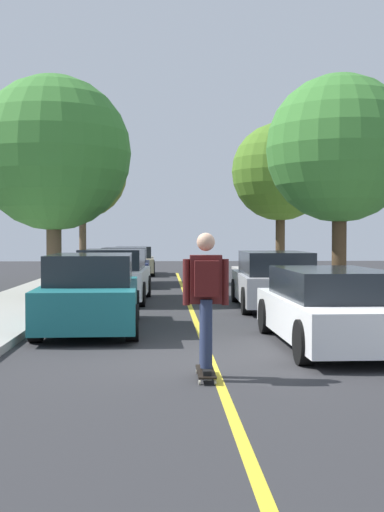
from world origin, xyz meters
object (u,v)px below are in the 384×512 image
object	(u,v)px
street_tree_left_nearest	(53,154)
street_tree_right_near	(280,172)
parked_car_right_nearest	(332,308)
skateboarder	(206,293)
parked_car_left_nearest	(91,293)
parked_car_left_far	(125,267)
parked_car_left_near	(113,276)
parked_car_right_near	(274,280)
skateboard	(206,372)
street_tree_right_nearest	(340,149)
parked_car_left_farthest	(133,261)
street_tree_left_near	(82,174)

from	to	relation	value
street_tree_left_nearest	street_tree_right_near	bearing A→B (deg)	40.09
parked_car_right_nearest	skateboarder	distance (m)	3.40
parked_car_left_nearest	parked_car_left_far	bearing A→B (deg)	90.00
parked_car_left_nearest	parked_car_left_near	distance (m)	5.70
street_tree_left_nearest	parked_car_right_nearest	bearing A→B (deg)	-54.87
parked_car_left_nearest	parked_car_right_near	size ratio (longest dim) A/B	1.01
parked_car_left_near	parked_car_right_near	bearing A→B (deg)	-24.95
parked_car_left_near	street_tree_right_near	distance (m)	9.65
parked_car_right_nearest	skateboarder	size ratio (longest dim) A/B	2.62
parked_car_left_near	skateboard	world-z (taller)	parked_car_left_near
street_tree_left_nearest	street_tree_right_nearest	distance (m)	7.88
street_tree_left_nearest	street_tree_right_nearest	bearing A→B (deg)	-16.95
parked_car_left_farthest	parked_car_left_far	bearing A→B (deg)	-89.99
parked_car_left_far	street_tree_right_near	size ratio (longest dim) A/B	0.68
street_tree_right_nearest	skateboarder	world-z (taller)	street_tree_right_nearest
skateboard	skateboarder	distance (m)	1.01
parked_car_left_near	skateboard	bearing A→B (deg)	-79.44
street_tree_left_nearest	skateboarder	xyz separation A→B (m)	(3.61, -10.83, -3.04)
parked_car_left_near	street_tree_left_near	distance (m)	8.31
parked_car_left_farthest	skateboarder	world-z (taller)	skateboarder
skateboard	skateboarder	world-z (taller)	skateboarder
skateboard	parked_car_left_nearest	bearing A→B (deg)	112.56
parked_car_left_far	street_tree_left_nearest	size ratio (longest dim) A/B	0.65
parked_car_right_near	street_tree_left_nearest	world-z (taller)	street_tree_left_nearest
parked_car_left_farthest	street_tree_left_nearest	size ratio (longest dim) A/B	0.72
parked_car_right_nearest	street_tree_right_nearest	distance (m)	7.10
parked_car_left_near	skateboarder	bearing A→B (deg)	-79.47
parked_car_right_near	street_tree_left_nearest	distance (m)	7.19
parked_car_left_near	street_tree_left_nearest	world-z (taller)	street_tree_left_nearest
parked_car_right_nearest	street_tree_right_nearest	world-z (taller)	street_tree_right_nearest
parked_car_left_near	street_tree_left_nearest	size ratio (longest dim) A/B	0.69
parked_car_left_farthest	parked_car_left_near	bearing A→B (deg)	-89.99
parked_car_left_far	parked_car_right_near	distance (m)	9.02
parked_car_left_near	parked_car_left_far	size ratio (longest dim) A/B	1.05
parked_car_left_near	parked_car_left_far	world-z (taller)	parked_car_left_near
street_tree_right_nearest	skateboarder	distance (m)	9.84
parked_car_right_nearest	parked_car_right_near	world-z (taller)	parked_car_right_near
parked_car_left_near	street_tree_right_near	size ratio (longest dim) A/B	0.71
parked_car_left_nearest	parked_car_left_farthest	world-z (taller)	parked_car_left_nearest
parked_car_left_farthest	parked_car_right_near	size ratio (longest dim) A/B	1.01
parked_car_right_near	street_tree_right_near	distance (m)	9.58
parked_car_left_nearest	street_tree_right_nearest	distance (m)	7.75
parked_car_right_near	street_tree_left_near	world-z (taller)	street_tree_left_near
parked_car_left_near	parked_car_right_nearest	size ratio (longest dim) A/B	0.93
parked_car_right_nearest	street_tree_left_near	distance (m)	16.68
parked_car_left_near	parked_car_left_far	bearing A→B (deg)	90.01
parked_car_left_nearest	street_tree_right_near	bearing A→B (deg)	64.91
parked_car_left_near	parked_car_left_far	distance (m)	6.06
parked_car_left_farthest	skateboarder	size ratio (longest dim) A/B	2.57
parked_car_left_far	street_tree_left_nearest	bearing A→B (deg)	-106.75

